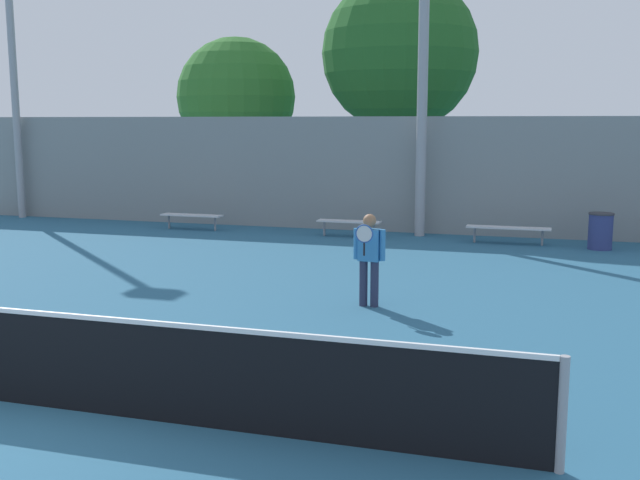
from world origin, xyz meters
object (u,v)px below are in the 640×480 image
at_px(tennis_player, 369,254).
at_px(bench_courtside_near, 508,228).
at_px(light_pole_far_right, 424,5).
at_px(tree_green_tall, 236,97).
at_px(light_pole_center_back, 11,29).
at_px(bench_courtside_far, 349,222).
at_px(tennis_net, 37,358).
at_px(trash_bin, 600,231).
at_px(tree_dark_dense, 400,54).
at_px(bench_by_gate, 192,216).

relative_size(tennis_player, bench_courtside_near, 0.75).
xyz_separation_m(light_pole_far_right, tree_green_tall, (-7.70, 5.42, -2.17)).
bearing_deg(light_pole_center_back, bench_courtside_far, -4.69).
bearing_deg(light_pole_center_back, tennis_net, -51.11).
bearing_deg(tree_green_tall, bench_courtside_near, -31.35).
distance_m(tennis_player, light_pole_center_back, 16.76).
distance_m(tennis_player, trash_bin, 8.36).
bearing_deg(trash_bin, tree_dark_dense, 135.95).
relative_size(tennis_net, bench_by_gate, 6.01).
bearing_deg(tennis_player, bench_courtside_far, 111.93).
height_order(light_pole_far_right, light_pole_center_back, light_pole_far_right).
height_order(tennis_player, light_pole_center_back, light_pole_center_back).
height_order(tennis_net, tennis_player, tennis_player).
distance_m(tennis_net, tree_dark_dense, 19.33).
xyz_separation_m(tennis_player, light_pole_far_right, (-0.48, 8.17, 5.25)).
height_order(bench_courtside_far, bench_by_gate, same).
bearing_deg(trash_bin, bench_by_gate, 179.05).
distance_m(bench_courtside_near, bench_by_gate, 8.94).
bearing_deg(tennis_player, trash_bin, 65.08).
distance_m(bench_courtside_far, tree_dark_dense, 7.65).
distance_m(tennis_player, bench_by_gate, 10.24).
bearing_deg(bench_courtside_near, tennis_player, -104.53).
height_order(bench_courtside_near, tree_dark_dense, tree_dark_dense).
relative_size(bench_by_gate, trash_bin, 2.05).
height_order(tree_green_tall, tree_dark_dense, tree_dark_dense).
bearing_deg(bench_courtside_near, light_pole_far_right, 163.02).
distance_m(tennis_player, bench_courtside_near, 7.70).
height_order(tennis_net, tree_dark_dense, tree_dark_dense).
bearing_deg(bench_by_gate, tree_green_tall, 100.66).
xyz_separation_m(tennis_player, tree_dark_dense, (-2.09, 13.27, 4.45)).
xyz_separation_m(bench_courtside_near, light_pole_far_right, (-2.40, 0.73, 5.74)).
height_order(trash_bin, tree_green_tall, tree_green_tall).
height_order(bench_courtside_far, tree_green_tall, tree_green_tall).
bearing_deg(bench_courtside_far, light_pole_far_right, 21.96).
bearing_deg(light_pole_center_back, tree_green_tall, 43.89).
bearing_deg(bench_by_gate, bench_courtside_far, -0.00).
xyz_separation_m(light_pole_far_right, light_pole_center_back, (-13.13, 0.19, -0.16)).
height_order(tennis_player, tree_dark_dense, tree_dark_dense).
bearing_deg(tree_dark_dense, bench_by_gate, -130.20).
distance_m(bench_courtside_near, tree_green_tall, 12.36).
bearing_deg(tree_green_tall, light_pole_far_right, -35.15).
height_order(bench_courtside_far, trash_bin, trash_bin).
distance_m(tennis_player, bench_courtside_far, 7.80).
relative_size(trash_bin, tree_green_tall, 0.15).
distance_m(tennis_player, light_pole_far_right, 9.72).
bearing_deg(tree_green_tall, bench_courtside_far, -46.32).
bearing_deg(light_pole_far_right, tree_green_tall, 144.85).
bearing_deg(tree_green_tall, tennis_net, -73.30).
bearing_deg(tree_dark_dense, tennis_player, -81.06).
bearing_deg(trash_bin, bench_courtside_near, 175.21).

